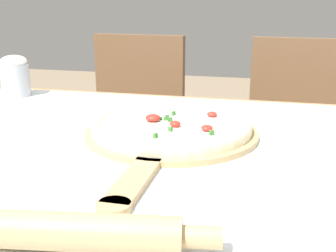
% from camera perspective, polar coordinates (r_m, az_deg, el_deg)
% --- Properties ---
extents(dining_table, '(1.34, 1.00, 0.74)m').
position_cam_1_polar(dining_table, '(0.85, -2.13, -10.04)').
color(dining_table, '#A87F51').
rests_on(dining_table, ground_plane).
extents(towel_cloth, '(1.26, 0.92, 0.00)m').
position_cam_1_polar(towel_cloth, '(0.81, -2.21, -3.63)').
color(towel_cloth, silver).
rests_on(towel_cloth, dining_table).
extents(pizza_peel, '(0.37, 0.55, 0.01)m').
position_cam_1_polar(pizza_peel, '(0.88, 0.15, -1.33)').
color(pizza_peel, tan).
rests_on(pizza_peel, towel_cloth).
extents(pizza, '(0.34, 0.34, 0.03)m').
position_cam_1_polar(pizza, '(0.89, 0.46, 0.22)').
color(pizza, beige).
rests_on(pizza, pizza_peel).
extents(rolling_pin, '(0.42, 0.10, 0.05)m').
position_cam_1_polar(rolling_pin, '(0.52, -17.16, -13.34)').
color(rolling_pin, tan).
rests_on(rolling_pin, towel_cloth).
extents(chair_left, '(0.42, 0.42, 0.89)m').
position_cam_1_polar(chair_left, '(1.72, -4.84, -0.58)').
color(chair_left, brown).
rests_on(chair_left, ground_plane).
extents(chair_right, '(0.43, 0.43, 0.89)m').
position_cam_1_polar(chair_right, '(1.64, 16.97, -2.15)').
color(chair_right, brown).
rests_on(chair_right, ground_plane).
extents(flour_cup, '(0.08, 0.08, 0.12)m').
position_cam_1_polar(flour_cup, '(1.34, -20.03, 6.44)').
color(flour_cup, '#B2B7BC').
rests_on(flour_cup, towel_cloth).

